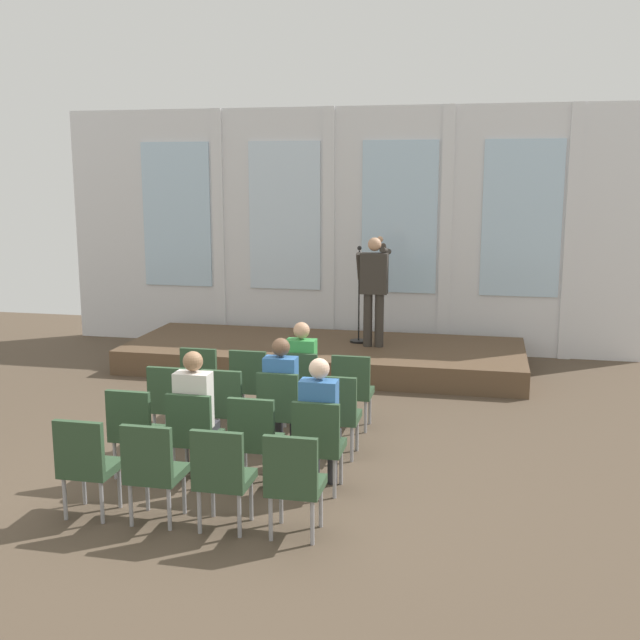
{
  "coord_description": "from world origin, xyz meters",
  "views": [
    {
      "loc": [
        2.46,
        -6.83,
        3.06
      ],
      "look_at": [
        0.24,
        3.51,
        1.05
      ],
      "focal_mm": 43.32,
      "sensor_mm": 36.0,
      "label": 1
    }
  ],
  "objects_px": {
    "mic_stand": "(359,322)",
    "chair_r1_c3": "(337,411)",
    "audience_r2_c3": "(320,417)",
    "chair_r2_c0": "(134,427)",
    "chair_r2_c3": "(318,440)",
    "audience_r0_c2": "(302,367)",
    "chair_r0_c0": "(202,378)",
    "audience_r2_c1": "(196,409)",
    "chair_r2_c2": "(255,436)",
    "chair_r0_c2": "(301,384)",
    "chair_r2_c1": "(193,431)",
    "chair_r0_c3": "(352,387)",
    "audience_r1_c2": "(282,388)",
    "chair_r0_c1": "(251,381)",
    "chair_r3_c3": "(294,478)",
    "speaker": "(374,283)",
    "chair_r3_c1": "(153,467)",
    "chair_r3_c2": "(222,472)",
    "chair_r1_c1": "(225,403)",
    "chair_r3_c0": "(86,461)",
    "chair_r1_c0": "(172,400)",
    "chair_r1_c2": "(280,407)"
  },
  "relations": [
    {
      "from": "chair_r0_c1",
      "to": "audience_r2_c3",
      "type": "bearing_deg",
      "value": -55.5
    },
    {
      "from": "chair_r0_c2",
      "to": "chair_r2_c2",
      "type": "distance_m",
      "value": 1.93
    },
    {
      "from": "chair_r2_c0",
      "to": "audience_r2_c3",
      "type": "relative_size",
      "value": 0.7
    },
    {
      "from": "speaker",
      "to": "chair_r3_c1",
      "type": "xyz_separation_m",
      "value": [
        -1.1,
        -5.84,
        -0.84
      ]
    },
    {
      "from": "audience_r2_c3",
      "to": "chair_r2_c0",
      "type": "bearing_deg",
      "value": -177.58
    },
    {
      "from": "chair_r1_c0",
      "to": "chair_r1_c3",
      "type": "bearing_deg",
      "value": 0.0
    },
    {
      "from": "chair_r2_c3",
      "to": "audience_r0_c2",
      "type": "bearing_deg",
      "value": 107.52
    },
    {
      "from": "chair_r2_c1",
      "to": "chair_r3_c3",
      "type": "xyz_separation_m",
      "value": [
        1.27,
        -0.97,
        0.0
      ]
    },
    {
      "from": "chair_r1_c1",
      "to": "chair_r0_c1",
      "type": "bearing_deg",
      "value": 90.0
    },
    {
      "from": "chair_r1_c0",
      "to": "chair_r1_c2",
      "type": "xyz_separation_m",
      "value": [
        1.27,
        0.0,
        0.0
      ]
    },
    {
      "from": "chair_r0_c0",
      "to": "chair_r2_c3",
      "type": "distance_m",
      "value": 2.72
    },
    {
      "from": "speaker",
      "to": "chair_r3_c0",
      "type": "height_order",
      "value": "speaker"
    },
    {
      "from": "audience_r1_c2",
      "to": "chair_r1_c3",
      "type": "xyz_separation_m",
      "value": [
        0.64,
        -0.08,
        -0.19
      ]
    },
    {
      "from": "audience_r1_c2",
      "to": "chair_r3_c2",
      "type": "bearing_deg",
      "value": -90.0
    },
    {
      "from": "chair_r3_c1",
      "to": "chair_r0_c2",
      "type": "bearing_deg",
      "value": 77.62
    },
    {
      "from": "speaker",
      "to": "chair_r3_c0",
      "type": "distance_m",
      "value": 6.15
    },
    {
      "from": "chair_r2_c1",
      "to": "chair_r0_c3",
      "type": "bearing_deg",
      "value": 56.63
    },
    {
      "from": "chair_r2_c3",
      "to": "chair_r3_c1",
      "type": "bearing_deg",
      "value": -142.79
    },
    {
      "from": "mic_stand",
      "to": "chair_r1_c3",
      "type": "bearing_deg",
      "value": -83.89
    },
    {
      "from": "chair_r0_c1",
      "to": "chair_r3_c3",
      "type": "bearing_deg",
      "value": -66.3
    },
    {
      "from": "speaker",
      "to": "chair_r2_c3",
      "type": "bearing_deg",
      "value": -88.01
    },
    {
      "from": "speaker",
      "to": "chair_r3_c1",
      "type": "bearing_deg",
      "value": -100.71
    },
    {
      "from": "audience_r2_c1",
      "to": "chair_r2_c2",
      "type": "distance_m",
      "value": 0.67
    },
    {
      "from": "audience_r2_c1",
      "to": "chair_r3_c1",
      "type": "xyz_separation_m",
      "value": [
        -0.0,
        -1.05,
        -0.21
      ]
    },
    {
      "from": "chair_r3_c1",
      "to": "chair_r3_c2",
      "type": "relative_size",
      "value": 1.0
    },
    {
      "from": "chair_r0_c1",
      "to": "chair_r1_c1",
      "type": "distance_m",
      "value": 0.97
    },
    {
      "from": "chair_r0_c3",
      "to": "chair_r1_c3",
      "type": "height_order",
      "value": "same"
    },
    {
      "from": "speaker",
      "to": "chair_r0_c2",
      "type": "height_order",
      "value": "speaker"
    },
    {
      "from": "audience_r2_c3",
      "to": "audience_r1_c2",
      "type": "bearing_deg",
      "value": 123.32
    },
    {
      "from": "chair_r2_c3",
      "to": "chair_r3_c3",
      "type": "relative_size",
      "value": 1.0
    },
    {
      "from": "chair_r2_c2",
      "to": "audience_r2_c3",
      "type": "height_order",
      "value": "audience_r2_c3"
    },
    {
      "from": "chair_r3_c2",
      "to": "chair_r1_c1",
      "type": "bearing_deg",
      "value": 108.23
    },
    {
      "from": "chair_r2_c1",
      "to": "mic_stand",
      "type": "bearing_deg",
      "value": 80.82
    },
    {
      "from": "speaker",
      "to": "audience_r2_c1",
      "type": "bearing_deg",
      "value": -102.98
    },
    {
      "from": "audience_r1_c2",
      "to": "chair_r3_c0",
      "type": "relative_size",
      "value": 1.38
    },
    {
      "from": "chair_r0_c0",
      "to": "chair_r3_c3",
      "type": "relative_size",
      "value": 1.0
    },
    {
      "from": "audience_r0_c2",
      "to": "chair_r0_c3",
      "type": "bearing_deg",
      "value": -7.41
    },
    {
      "from": "chair_r2_c0",
      "to": "chair_r1_c3",
      "type": "bearing_deg",
      "value": 26.85
    },
    {
      "from": "chair_r1_c0",
      "to": "chair_r1_c2",
      "type": "relative_size",
      "value": 1.0
    },
    {
      "from": "mic_stand",
      "to": "chair_r0_c1",
      "type": "relative_size",
      "value": 1.65
    },
    {
      "from": "speaker",
      "to": "chair_r0_c1",
      "type": "relative_size",
      "value": 1.82
    },
    {
      "from": "audience_r1_c2",
      "to": "chair_r2_c3",
      "type": "bearing_deg",
      "value": -58.75
    },
    {
      "from": "chair_r2_c1",
      "to": "chair_r3_c1",
      "type": "relative_size",
      "value": 1.0
    },
    {
      "from": "chair_r2_c1",
      "to": "chair_r2_c2",
      "type": "height_order",
      "value": "same"
    },
    {
      "from": "chair_r0_c0",
      "to": "audience_r1_c2",
      "type": "distance_m",
      "value": 1.56
    },
    {
      "from": "chair_r0_c3",
      "to": "audience_r2_c3",
      "type": "height_order",
      "value": "audience_r2_c3"
    },
    {
      "from": "chair_r3_c0",
      "to": "audience_r1_c2",
      "type": "bearing_deg",
      "value": 57.72
    },
    {
      "from": "audience_r0_c2",
      "to": "chair_r2_c3",
      "type": "height_order",
      "value": "audience_r0_c2"
    },
    {
      "from": "chair_r0_c2",
      "to": "chair_r2_c0",
      "type": "distance_m",
      "value": 2.32
    },
    {
      "from": "chair_r0_c2",
      "to": "chair_r3_c1",
      "type": "distance_m",
      "value": 2.97
    }
  ]
}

